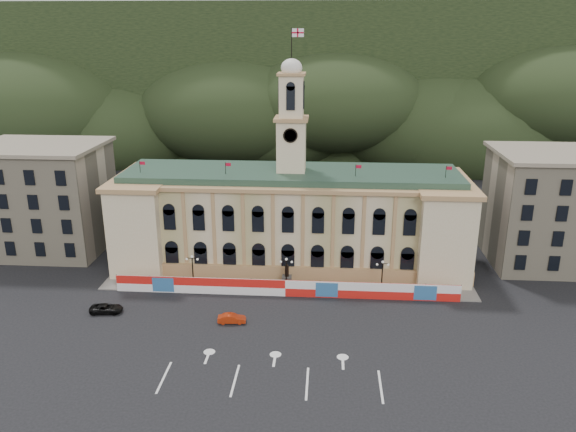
# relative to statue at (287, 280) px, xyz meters

# --- Properties ---
(ground) EXTENTS (260.00, 260.00, 0.00)m
(ground) POSITION_rel_statue_xyz_m (0.00, -18.00, -1.19)
(ground) COLOR black
(ground) RESTS_ON ground
(lane_markings) EXTENTS (26.00, 10.00, 0.02)m
(lane_markings) POSITION_rel_statue_xyz_m (0.00, -23.00, -1.18)
(lane_markings) COLOR white
(lane_markings) RESTS_ON ground
(hill_ridge) EXTENTS (230.00, 80.00, 64.00)m
(hill_ridge) POSITION_rel_statue_xyz_m (0.03, 103.99, 18.30)
(hill_ridge) COLOR black
(hill_ridge) RESTS_ON ground
(city_hall) EXTENTS (56.20, 17.60, 37.10)m
(city_hall) POSITION_rel_statue_xyz_m (0.00, 9.63, 6.66)
(city_hall) COLOR beige
(city_hall) RESTS_ON ground
(side_building_left) EXTENTS (21.00, 17.00, 18.60)m
(side_building_left) POSITION_rel_statue_xyz_m (-43.00, 12.93, 8.14)
(side_building_left) COLOR #C1B394
(side_building_left) RESTS_ON ground
(side_building_right) EXTENTS (21.00, 17.00, 18.60)m
(side_building_right) POSITION_rel_statue_xyz_m (43.00, 12.93, 8.14)
(side_building_right) COLOR #C1B394
(side_building_right) RESTS_ON ground
(hoarding_fence) EXTENTS (50.00, 0.44, 2.50)m
(hoarding_fence) POSITION_rel_statue_xyz_m (0.06, -2.93, 0.06)
(hoarding_fence) COLOR red
(hoarding_fence) RESTS_ON ground
(pavement) EXTENTS (56.00, 5.50, 0.16)m
(pavement) POSITION_rel_statue_xyz_m (0.00, -0.25, -1.11)
(pavement) COLOR slate
(pavement) RESTS_ON ground
(statue) EXTENTS (1.40, 1.40, 3.72)m
(statue) POSITION_rel_statue_xyz_m (0.00, 0.00, 0.00)
(statue) COLOR #595651
(statue) RESTS_ON ground
(lamp_left) EXTENTS (1.96, 0.44, 5.15)m
(lamp_left) POSITION_rel_statue_xyz_m (-14.00, -1.00, 1.89)
(lamp_left) COLOR black
(lamp_left) RESTS_ON ground
(lamp_center) EXTENTS (1.96, 0.44, 5.15)m
(lamp_center) POSITION_rel_statue_xyz_m (0.00, -1.00, 1.89)
(lamp_center) COLOR black
(lamp_center) RESTS_ON ground
(lamp_right) EXTENTS (1.96, 0.44, 5.15)m
(lamp_right) POSITION_rel_statue_xyz_m (14.00, -1.00, 1.89)
(lamp_right) COLOR black
(lamp_right) RESTS_ON ground
(red_sedan) EXTENTS (1.88, 3.91, 1.22)m
(red_sedan) POSITION_rel_statue_xyz_m (-6.46, -11.28, -0.58)
(red_sedan) COLOR #AD290C
(red_sedan) RESTS_ON ground
(black_suv) EXTENTS (2.92, 4.82, 1.22)m
(black_suv) POSITION_rel_statue_xyz_m (-24.06, -9.74, -0.57)
(black_suv) COLOR black
(black_suv) RESTS_ON ground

